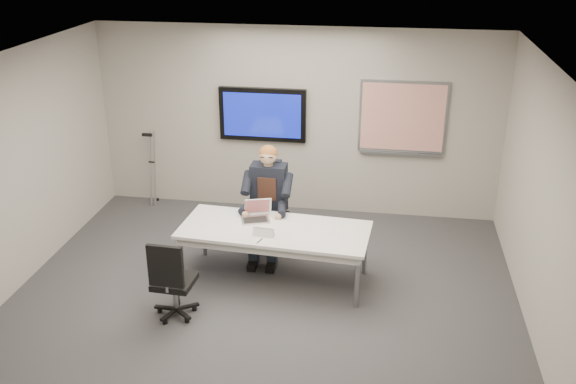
# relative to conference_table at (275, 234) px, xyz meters

# --- Properties ---
(floor) EXTENTS (6.00, 6.00, 0.02)m
(floor) POSITION_rel_conference_table_xyz_m (-0.06, -0.80, -0.63)
(floor) COLOR #353538
(floor) RESTS_ON ground
(ceiling) EXTENTS (6.00, 6.00, 0.02)m
(ceiling) POSITION_rel_conference_table_xyz_m (-0.06, -0.80, 2.17)
(ceiling) COLOR white
(ceiling) RESTS_ON wall_back
(wall_back) EXTENTS (6.00, 0.02, 2.80)m
(wall_back) POSITION_rel_conference_table_xyz_m (-0.06, 2.20, 0.77)
(wall_back) COLOR #ACA59B
(wall_back) RESTS_ON ground
(wall_right) EXTENTS (0.02, 6.00, 2.80)m
(wall_right) POSITION_rel_conference_table_xyz_m (2.94, -0.80, 0.77)
(wall_right) COLOR #ACA59B
(wall_right) RESTS_ON ground
(conference_table) EXTENTS (2.35, 1.11, 0.71)m
(conference_table) POSITION_rel_conference_table_xyz_m (0.00, 0.00, 0.00)
(conference_table) COLOR white
(conference_table) RESTS_ON ground
(tv_display) EXTENTS (1.30, 0.09, 0.80)m
(tv_display) POSITION_rel_conference_table_xyz_m (-0.56, 2.14, 0.87)
(tv_display) COLOR black
(tv_display) RESTS_ON wall_back
(whiteboard) EXTENTS (1.25, 0.08, 1.10)m
(whiteboard) POSITION_rel_conference_table_xyz_m (1.49, 2.17, 0.90)
(whiteboard) COLOR gray
(whiteboard) RESTS_ON wall_back
(office_chair_far) EXTENTS (0.51, 0.51, 1.02)m
(office_chair_far) POSITION_rel_conference_table_xyz_m (-0.21, 0.85, -0.31)
(office_chair_far) COLOR black
(office_chair_far) RESTS_ON ground
(office_chair_near) EXTENTS (0.49, 0.49, 0.99)m
(office_chair_near) POSITION_rel_conference_table_xyz_m (-0.97, -1.00, -0.32)
(office_chair_near) COLOR black
(office_chair_near) RESTS_ON ground
(seated_person) EXTENTS (0.47, 0.80, 1.50)m
(seated_person) POSITION_rel_conference_table_xyz_m (-0.21, 0.58, -0.02)
(seated_person) COLOR #1C232F
(seated_person) RESTS_ON office_chair_far
(crutch) EXTENTS (0.18, 0.50, 1.26)m
(crutch) POSITION_rel_conference_table_xyz_m (-2.30, 2.01, -0.01)
(crutch) COLOR #A1A3A8
(crutch) RESTS_ON ground
(laptop) EXTENTS (0.40, 0.42, 0.24)m
(laptop) POSITION_rel_conference_table_xyz_m (-0.27, 0.24, 0.14)
(laptop) COLOR silver
(laptop) RESTS_ON conference_table
(name_tent) EXTENTS (0.26, 0.10, 0.10)m
(name_tent) POSITION_rel_conference_table_xyz_m (-0.09, -0.21, 0.13)
(name_tent) COLOR silver
(name_tent) RESTS_ON conference_table
(pen) EXTENTS (0.05, 0.13, 0.01)m
(pen) POSITION_rel_conference_table_xyz_m (-0.11, -0.36, 0.09)
(pen) COLOR black
(pen) RESTS_ON conference_table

